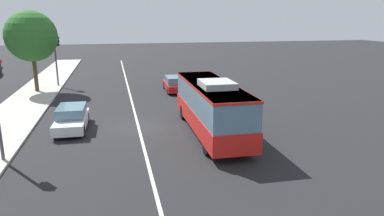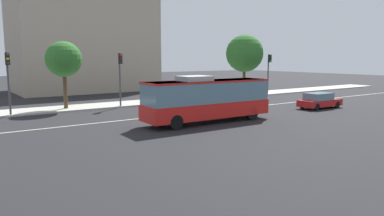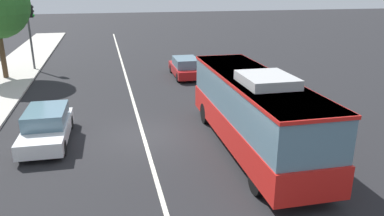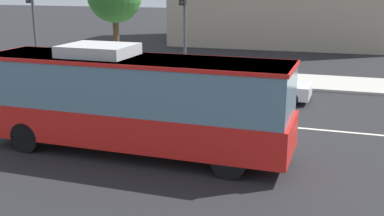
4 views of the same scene
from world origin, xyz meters
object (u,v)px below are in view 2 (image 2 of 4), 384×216
sedan_red (319,101)px  traffic_light_far_corner (120,70)px  sedan_white (178,99)px  traffic_light_mid_block (269,67)px  traffic_light_near_corner (8,73)px  transit_bus (208,98)px  street_tree_kerbside_left (64,60)px  street_tree_kerbside_centre (245,53)px

sedan_red → traffic_light_far_corner: 19.08m
sedan_white → traffic_light_mid_block: (15.41, 2.75, 2.84)m
traffic_light_near_corner → traffic_light_far_corner: same height
traffic_light_far_corner → transit_bus: bearing=14.3°
transit_bus → traffic_light_mid_block: 21.41m
transit_bus → street_tree_kerbside_left: (-6.85, 12.50, 2.77)m
sedan_white → street_tree_kerbside_left: street_tree_kerbside_left is taller
transit_bus → traffic_light_near_corner: traffic_light_near_corner is taller
sedan_red → sedan_white: 13.43m
street_tree_kerbside_left → street_tree_kerbside_centre: size_ratio=0.82×
traffic_light_far_corner → sedan_red: bearing=57.6°
transit_bus → traffic_light_mid_block: (18.19, 11.17, 1.75)m
transit_bus → sedan_white: bearing=72.7°
sedan_red → street_tree_kerbside_left: bearing=148.9°
traffic_light_mid_block → street_tree_kerbside_centre: (-2.68, 1.70, 1.71)m
traffic_light_mid_block → street_tree_kerbside_centre: size_ratio=0.68×
street_tree_kerbside_centre → sedan_white: bearing=-160.7°
sedan_red → traffic_light_far_corner: size_ratio=0.87×
transit_bus → sedan_white: transit_bus is taller
sedan_white → street_tree_kerbside_centre: bearing=-159.3°
street_tree_kerbside_centre → street_tree_kerbside_left: bearing=-179.1°
sedan_red → street_tree_kerbside_left: (-20.02, 12.58, 3.85)m
transit_bus → street_tree_kerbside_centre: bearing=40.6°
sedan_white → street_tree_kerbside_left: bearing=-21.5°
sedan_red → street_tree_kerbside_centre: (2.33, 12.95, 4.55)m
sedan_white → traffic_light_mid_block: bearing=-168.4°
traffic_light_near_corner → street_tree_kerbside_centre: bearing=93.0°
sedan_red → sedan_white: bearing=141.8°
transit_bus → traffic_light_near_corner: size_ratio=1.93×
traffic_light_far_corner → street_tree_kerbside_left: bearing=-103.1°
sedan_red → street_tree_kerbside_centre: bearing=80.9°
traffic_light_near_corner → traffic_light_far_corner: 9.55m
street_tree_kerbside_left → sedan_white: bearing=-23.0°
sedan_white → traffic_light_near_corner: 14.90m
sedan_white → street_tree_kerbside_centre: 14.23m
transit_bus → traffic_light_mid_block: traffic_light_mid_block is taller
traffic_light_mid_block → traffic_light_far_corner: same height
transit_bus → street_tree_kerbside_centre: 20.44m
traffic_light_near_corner → street_tree_kerbside_centre: street_tree_kerbside_centre is taller
sedan_red → sedan_white: same height
sedan_white → street_tree_kerbside_centre: size_ratio=0.60×
traffic_light_far_corner → traffic_light_mid_block: bearing=94.1°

